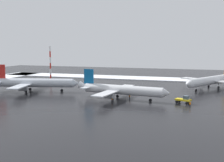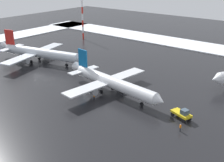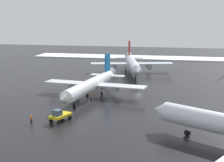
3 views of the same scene
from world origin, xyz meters
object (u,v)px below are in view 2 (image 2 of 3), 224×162
Objects in this scene: airplane_distant_tail at (112,82)px; antenna_mast at (83,20)px; ground_crew_near_tug at (94,96)px; ground_crew_mid_apron at (180,127)px; ground_crew_by_nose_gear at (122,92)px; pushback_tug at (182,114)px; airplane_parked_starboard at (39,53)px.

antenna_mast reaches higher than airplane_distant_tail.
ground_crew_mid_apron is at bearing 41.84° from ground_crew_near_tug.
ground_crew_by_nose_gear is 7.58m from ground_crew_near_tug.
ground_crew_by_nose_gear is (17.38, -1.51, -0.31)m from pushback_tug.
airplane_distant_tail is 0.93× the size of airplane_parked_starboard.
pushback_tug is at bearing 149.75° from antenna_mast.
ground_crew_by_nose_gear is 64.79m from antenna_mast.
ground_crew_mid_apron is 84.32m from antenna_mast.
ground_crew_by_nose_gear is 0.10× the size of antenna_mast.
ground_crew_near_tug is 65.86m from antenna_mast.
ground_crew_by_nose_gear is at bearing 99.85° from ground_crew_near_tug.
antenna_mast is at bearing 178.36° from ground_crew_near_tug.
ground_crew_near_tug is 1.00× the size of ground_crew_mid_apron.
airplane_distant_tail is at bearing -163.28° from pushback_tug.
airplane_parked_starboard is at bearing -154.97° from ground_crew_near_tug.
airplane_distant_tail is 23.24m from ground_crew_mid_apron.
pushback_tug is at bearing 54.83° from ground_crew_near_tug.
airplane_distant_tail is 6.31m from ground_crew_near_tug.
airplane_distant_tail reaches higher than ground_crew_by_nose_gear.
pushback_tug is at bearing -65.83° from ground_crew_by_nose_gear.
ground_crew_mid_apron is (-19.41, 6.44, 0.00)m from ground_crew_by_nose_gear.
ground_crew_near_tug is 23.43m from ground_crew_mid_apron.
ground_crew_by_nose_gear is at bearing 143.09° from antenna_mast.
ground_crew_mid_apron is at bearing -23.93° from airplane_parked_starboard.
airplane_parked_starboard reaches higher than ground_crew_by_nose_gear.
pushback_tug is (-20.36, 0.90, -1.88)m from airplane_distant_tail.
pushback_tug is at bearing 4.58° from airplane_distant_tail.
pushback_tug is (-56.55, 5.74, -2.14)m from airplane_parked_starboard.
airplane_parked_starboard is 36.81m from ground_crew_near_tug.
airplane_parked_starboard reaches higher than ground_crew_mid_apron.
antenna_mast is at bearing 169.02° from pushback_tug.
airplane_distant_tail is 62.59m from antenna_mast.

